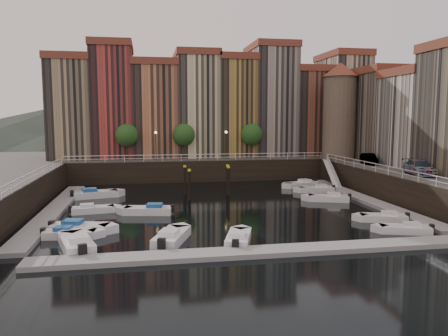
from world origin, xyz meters
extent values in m
plane|color=black|center=(0.00, 0.00, 0.00)|extent=(200.00, 200.00, 0.00)
cube|color=black|center=(0.00, 26.00, 1.50)|extent=(80.00, 20.00, 3.00)
cube|color=gray|center=(-16.20, -1.00, 0.17)|extent=(2.00, 28.00, 0.35)
cube|color=gray|center=(16.20, -1.00, 0.17)|extent=(2.00, 28.00, 0.35)
cube|color=gray|center=(0.00, -17.00, 0.17)|extent=(30.00, 2.00, 0.35)
cone|color=#2D382D|center=(-30.00, 110.00, 7.00)|extent=(80.00, 80.00, 14.00)
cone|color=#2D382D|center=(5.00, 110.00, 9.00)|extent=(100.00, 100.00, 18.00)
cone|color=#2D382D|center=(40.00, 110.00, 6.00)|extent=(70.00, 70.00, 12.00)
cube|color=#9B8462|center=(-18.00, 23.50, 10.00)|extent=(6.00, 10.00, 14.00)
cube|color=brown|center=(-18.00, 23.50, 17.50)|extent=(6.30, 10.30, 1.00)
cube|color=#A33933|center=(-12.10, 23.50, 11.00)|extent=(5.80, 10.00, 16.00)
cube|color=brown|center=(-12.10, 23.50, 19.50)|extent=(6.10, 10.30, 1.00)
cube|color=#BC714D|center=(-5.95, 23.50, 9.75)|extent=(6.50, 10.00, 13.50)
cube|color=brown|center=(-5.95, 23.50, 17.00)|extent=(6.80, 10.30, 1.00)
cube|color=beige|center=(0.40, 23.50, 10.50)|extent=(6.20, 10.00, 15.00)
cube|color=brown|center=(0.40, 23.50, 18.50)|extent=(6.50, 10.30, 1.00)
cube|color=#A3803C|center=(6.30, 23.50, 10.25)|extent=(5.60, 10.00, 14.50)
cube|color=brown|center=(6.30, 23.50, 18.00)|extent=(5.90, 10.30, 1.00)
cube|color=gray|center=(12.30, 23.50, 11.25)|extent=(6.40, 10.00, 16.50)
cube|color=brown|center=(12.30, 23.50, 20.00)|extent=(6.70, 10.30, 1.00)
cube|color=brown|center=(18.50, 23.50, 9.50)|extent=(6.00, 10.00, 13.00)
cube|color=brown|center=(18.50, 23.50, 16.50)|extent=(6.30, 10.30, 1.00)
cube|color=tan|center=(24.45, 23.50, 10.75)|extent=(5.90, 10.00, 15.50)
cube|color=brown|center=(24.45, 23.50, 19.00)|extent=(6.20, 10.30, 1.00)
cube|color=#6E6053|center=(26.50, 12.00, 9.00)|extent=(9.00, 8.00, 12.00)
cube|color=brown|center=(26.50, 12.00, 15.50)|extent=(9.30, 8.30, 1.00)
cube|color=beige|center=(26.50, 4.00, 8.50)|extent=(9.00, 8.00, 11.00)
cube|color=brown|center=(26.50, 4.00, 14.50)|extent=(9.30, 8.30, 1.00)
cylinder|color=#6B5B4C|center=(20.00, 14.50, 9.00)|extent=(4.60, 4.60, 12.00)
cone|color=brown|center=(20.00, 14.50, 15.80)|extent=(5.20, 5.20, 2.00)
cylinder|color=black|center=(-10.00, 18.20, 4.20)|extent=(0.30, 0.30, 2.40)
sphere|color=#1E4719|center=(-10.00, 18.20, 6.60)|extent=(3.20, 3.20, 3.20)
cylinder|color=black|center=(-2.00, 18.20, 4.20)|extent=(0.30, 0.30, 2.40)
sphere|color=#1E4719|center=(-2.00, 18.20, 6.60)|extent=(3.20, 3.20, 3.20)
cylinder|color=black|center=(8.00, 18.20, 4.20)|extent=(0.30, 0.30, 2.40)
sphere|color=#1E4719|center=(8.00, 18.20, 6.60)|extent=(3.20, 3.20, 3.20)
cylinder|color=black|center=(-6.00, 17.20, 5.00)|extent=(0.12, 0.12, 4.00)
sphere|color=#FFD88C|center=(-6.00, 17.20, 7.00)|extent=(0.36, 0.36, 0.36)
cylinder|color=black|center=(4.00, 17.20, 5.00)|extent=(0.12, 0.12, 4.00)
sphere|color=#FFD88C|center=(4.00, 17.20, 7.00)|extent=(0.36, 0.36, 0.36)
cube|color=white|center=(0.00, 16.00, 3.95)|extent=(36.00, 0.08, 0.08)
cube|color=white|center=(0.00, 16.00, 3.50)|extent=(36.00, 0.06, 0.06)
cube|color=white|center=(18.00, -1.00, 3.95)|extent=(0.08, 34.00, 0.08)
cube|color=white|center=(18.00, -1.00, 3.50)|extent=(0.06, 34.00, 0.06)
cube|color=white|center=(-18.00, -1.00, 3.95)|extent=(0.08, 34.00, 0.08)
cube|color=white|center=(-18.00, -1.00, 3.50)|extent=(0.06, 34.00, 0.06)
cube|color=white|center=(17.10, 10.00, 1.75)|extent=(2.78, 8.26, 2.81)
cube|color=white|center=(17.10, 10.00, 2.25)|extent=(1.93, 8.32, 3.65)
cylinder|color=black|center=(-2.71, 2.93, 1.50)|extent=(0.32, 0.32, 3.60)
cylinder|color=gold|center=(-2.71, 2.93, 3.35)|extent=(0.36, 0.36, 0.25)
cylinder|color=black|center=(-2.87, 6.79, 1.50)|extent=(0.32, 0.32, 3.60)
cylinder|color=gold|center=(-2.87, 6.79, 3.35)|extent=(0.36, 0.36, 0.25)
cylinder|color=black|center=(2.11, 5.17, 1.50)|extent=(0.32, 0.32, 3.60)
cylinder|color=gold|center=(2.11, 5.17, 3.35)|extent=(0.36, 0.36, 0.25)
cylinder|color=black|center=(2.26, 6.58, 1.50)|extent=(0.32, 0.32, 3.60)
cylinder|color=gold|center=(2.26, 6.58, 3.35)|extent=(0.36, 0.36, 0.25)
cube|color=white|center=(-13.14, -10.55, 0.26)|extent=(4.02, 1.92, 0.66)
cube|color=navy|center=(-13.66, -10.49, 0.66)|extent=(1.34, 1.19, 0.44)
cube|color=black|center=(-15.15, -10.32, 0.48)|extent=(0.36, 0.47, 0.62)
cube|color=white|center=(-12.59, -9.09, 0.31)|extent=(4.80, 2.73, 0.77)
cube|color=navy|center=(-13.19, -8.95, 0.77)|extent=(1.68, 1.53, 0.51)
cube|color=black|center=(-14.89, -8.55, 0.56)|extent=(0.47, 0.58, 0.72)
cube|color=white|center=(-12.48, -1.79, 0.27)|extent=(4.11, 2.07, 0.67)
cube|color=white|center=(-13.01, -1.86, 0.67)|extent=(1.39, 1.24, 0.45)
cube|color=black|center=(-14.51, -2.09, 0.49)|extent=(0.37, 0.49, 0.62)
cube|color=white|center=(-13.14, 6.40, 0.33)|extent=(5.21, 3.09, 0.83)
cube|color=navy|center=(-13.78, 6.23, 0.83)|extent=(1.85, 1.69, 0.56)
cube|color=black|center=(-15.61, 5.73, 0.61)|extent=(0.52, 0.64, 0.78)
cube|color=white|center=(12.84, -13.74, 0.26)|extent=(4.10, 2.62, 0.65)
cube|color=white|center=(13.34, -13.91, 0.65)|extent=(1.49, 1.38, 0.44)
cube|color=black|center=(14.74, -14.38, 0.48)|extent=(0.43, 0.51, 0.61)
cube|color=white|center=(13.21, -9.83, 0.27)|extent=(4.20, 2.56, 0.67)
cube|color=white|center=(13.73, -9.98, 0.67)|extent=(1.50, 1.38, 0.45)
cube|color=black|center=(15.19, -10.40, 0.49)|extent=(0.43, 0.52, 0.63)
cube|color=white|center=(12.23, -0.25, 0.29)|extent=(4.58, 2.96, 0.73)
cube|color=white|center=(12.79, -0.44, 0.73)|extent=(1.67, 1.55, 0.49)
cube|color=black|center=(14.35, -0.98, 0.53)|extent=(0.48, 0.57, 0.68)
cube|color=white|center=(13.11, 5.48, 0.28)|extent=(4.30, 2.09, 0.70)
cube|color=white|center=(13.67, 5.41, 0.70)|extent=(1.44, 1.28, 0.47)
cube|color=black|center=(15.25, 5.21, 0.52)|extent=(0.38, 0.51, 0.66)
cube|color=white|center=(12.63, 9.59, 0.30)|extent=(4.66, 2.84, 0.74)
cube|color=white|center=(13.20, 9.75, 0.74)|extent=(1.67, 1.53, 0.50)
cube|color=black|center=(14.82, 10.23, 0.54)|extent=(0.47, 0.57, 0.69)
cube|color=white|center=(-12.24, -13.56, 0.33)|extent=(3.27, 5.24, 0.84)
cube|color=white|center=(-12.04, -14.20, 0.84)|extent=(1.74, 1.89, 0.56)
cube|color=black|center=(-11.48, -16.00, 0.61)|extent=(0.65, 0.54, 0.78)
cube|color=white|center=(-5.56, -13.03, 0.32)|extent=(3.25, 4.97, 0.79)
cube|color=white|center=(-5.77, -13.63, 0.79)|extent=(1.69, 1.81, 0.53)
cube|color=black|center=(-6.38, -15.31, 0.58)|extent=(0.62, 0.52, 0.74)
cube|color=white|center=(-0.74, -14.06, 0.28)|extent=(2.79, 4.47, 0.71)
cube|color=white|center=(-0.91, -14.61, 0.71)|extent=(1.49, 1.61, 0.47)
cube|color=black|center=(-1.40, -16.15, 0.52)|extent=(0.55, 0.46, 0.66)
imported|color=gray|center=(21.20, 7.61, 3.67)|extent=(2.83, 4.26, 1.35)
imported|color=gray|center=(20.81, 7.12, 3.70)|extent=(2.55, 4.47, 1.39)
imported|color=gray|center=(20.95, -3.30, 3.77)|extent=(3.26, 5.66, 1.54)
cube|color=white|center=(-7.23, -3.31, 0.30)|extent=(4.70, 2.51, 0.76)
cube|color=navy|center=(-6.64, -3.42, 0.76)|extent=(1.62, 1.45, 0.51)
cube|color=black|center=(-4.94, -3.74, 0.56)|extent=(0.44, 0.56, 0.71)
camera|label=1|loc=(-7.21, -44.56, 9.18)|focal=35.00mm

